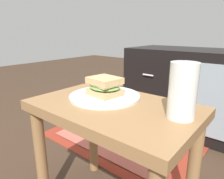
{
  "coord_description": "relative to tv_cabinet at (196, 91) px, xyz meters",
  "views": [
    {
      "loc": [
        0.41,
        -0.5,
        0.7
      ],
      "look_at": [
        -0.0,
        0.0,
        0.51
      ],
      "focal_mm": 32.51,
      "sensor_mm": 36.0,
      "label": 1
    }
  ],
  "objects": [
    {
      "name": "side_table",
      "position": [
        0.01,
        -0.95,
        0.08
      ],
      "size": [
        0.56,
        0.36,
        0.46
      ],
      "color": "olive",
      "rests_on": "ground"
    },
    {
      "name": "tv_cabinet",
      "position": [
        0.0,
        0.0,
        0.0
      ],
      "size": [
        0.96,
        0.46,
        0.58
      ],
      "color": "black",
      "rests_on": "ground"
    },
    {
      "name": "area_rug",
      "position": [
        -0.31,
        -0.41,
        -0.29
      ],
      "size": [
        0.97,
        0.72,
        0.01
      ],
      "color": "maroon",
      "rests_on": "ground"
    },
    {
      "name": "plate",
      "position": [
        -0.06,
        -0.91,
        0.17
      ],
      "size": [
        0.26,
        0.26,
        0.01
      ],
      "primitive_type": "cylinder",
      "color": "silver",
      "rests_on": "side_table"
    },
    {
      "name": "sandwich_front",
      "position": [
        -0.06,
        -0.91,
        0.21
      ],
      "size": [
        0.13,
        0.12,
        0.07
      ],
      "color": "tan",
      "rests_on": "plate"
    },
    {
      "name": "beer_glass",
      "position": [
        0.23,
        -0.91,
        0.25
      ],
      "size": [
        0.08,
        0.08,
        0.16
      ],
      "color": "silver",
      "rests_on": "side_table"
    }
  ]
}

